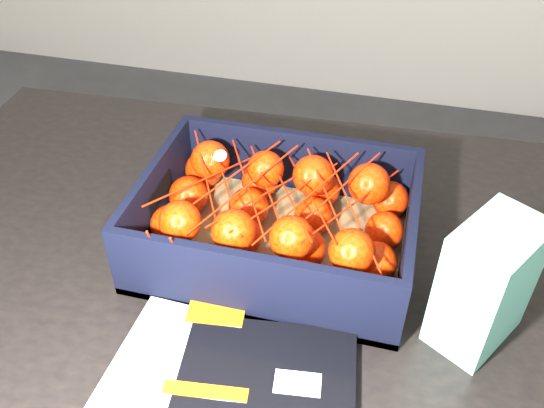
# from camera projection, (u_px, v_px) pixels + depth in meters

# --- Properties ---
(ground) EXTENTS (3.50, 3.50, 0.00)m
(ground) POSITION_uv_depth(u_px,v_px,m) (156.00, 403.00, 1.51)
(ground) COLOR #3A3A3C
(ground) RESTS_ON ground
(table) EXTENTS (1.24, 0.86, 0.75)m
(table) POSITION_uv_depth(u_px,v_px,m) (249.00, 297.00, 0.93)
(table) COLOR black
(table) RESTS_ON ground
(produce_crate) EXTENTS (0.39, 0.29, 0.12)m
(produce_crate) POSITION_uv_depth(u_px,v_px,m) (277.00, 230.00, 0.86)
(produce_crate) COLOR olive
(produce_crate) RESTS_ON table
(clementine_heap) EXTENTS (0.37, 0.28, 0.11)m
(clementine_heap) POSITION_uv_depth(u_px,v_px,m) (275.00, 220.00, 0.84)
(clementine_heap) COLOR red
(clementine_heap) RESTS_ON produce_crate
(mesh_net) EXTENTS (0.32, 0.26, 0.09)m
(mesh_net) POSITION_uv_depth(u_px,v_px,m) (271.00, 195.00, 0.81)
(mesh_net) COLOR red
(mesh_net) RESTS_ON clementine_heap
(retail_carton) EXTENTS (0.13, 0.14, 0.18)m
(retail_carton) POSITION_uv_depth(u_px,v_px,m) (486.00, 285.00, 0.70)
(retail_carton) COLOR silver
(retail_carton) RESTS_ON table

